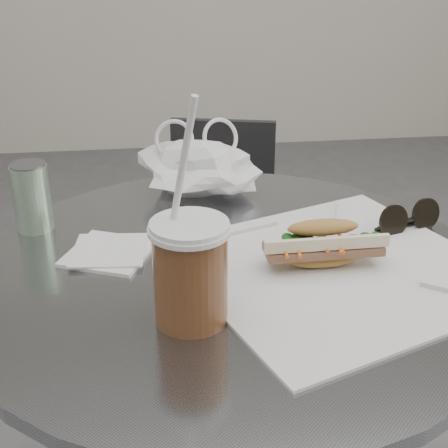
{
  "coord_description": "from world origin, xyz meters",
  "views": [
    {
      "loc": [
        -0.11,
        -0.58,
        1.18
      ],
      "look_at": [
        -0.0,
        0.23,
        0.79
      ],
      "focal_mm": 50.0,
      "sensor_mm": 36.0,
      "label": 1
    }
  ],
  "objects": [
    {
      "name": "cafe_table",
      "position": [
        0.0,
        0.2,
        0.47
      ],
      "size": [
        0.76,
        0.76,
        0.74
      ],
      "color": "slate",
      "rests_on": "ground"
    },
    {
      "name": "chair_far",
      "position": [
        0.07,
        0.95,
        0.32
      ],
      "size": [
        0.37,
        0.4,
        0.7
      ],
      "rotation": [
        0.0,
        0.0,
        2.9
      ],
      "color": "#2D2D30",
      "rests_on": "ground"
    },
    {
      "name": "sandwich_paper",
      "position": [
        0.15,
        0.17,
        0.74
      ],
      "size": [
        0.52,
        0.51,
        0.0
      ],
      "primitive_type": "cube",
      "rotation": [
        0.0,
        0.0,
        0.36
      ],
      "color": "white",
      "rests_on": "cafe_table"
    },
    {
      "name": "banh_mi",
      "position": [
        0.13,
        0.18,
        0.78
      ],
      "size": [
        0.21,
        0.08,
        0.07
      ],
      "rotation": [
        0.0,
        0.0,
        0.01
      ],
      "color": "tan",
      "rests_on": "sandwich_paper"
    },
    {
      "name": "iced_coffee",
      "position": [
        -0.07,
        0.07,
        0.81
      ],
      "size": [
        0.1,
        0.1,
        0.28
      ],
      "color": "brown",
      "rests_on": "cafe_table"
    },
    {
      "name": "sunglasses",
      "position": [
        0.3,
        0.27,
        0.76
      ],
      "size": [
        0.12,
        0.06,
        0.05
      ],
      "rotation": [
        0.0,
        0.0,
        0.3
      ],
      "color": "black",
      "rests_on": "cafe_table"
    },
    {
      "name": "plastic_bag",
      "position": [
        -0.02,
        0.46,
        0.79
      ],
      "size": [
        0.21,
        0.17,
        0.1
      ],
      "primitive_type": null,
      "rotation": [
        0.0,
        0.0,
        0.08
      ],
      "color": "white",
      "rests_on": "cafe_table"
    },
    {
      "name": "napkin_stack",
      "position": [
        -0.17,
        0.25,
        0.74
      ],
      "size": [
        0.15,
        0.15,
        0.01
      ],
      "color": "white",
      "rests_on": "cafe_table"
    },
    {
      "name": "drink_can",
      "position": [
        -0.3,
        0.36,
        0.8
      ],
      "size": [
        0.06,
        0.06,
        0.11
      ],
      "color": "#568E53",
      "rests_on": "cafe_table"
    }
  ]
}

